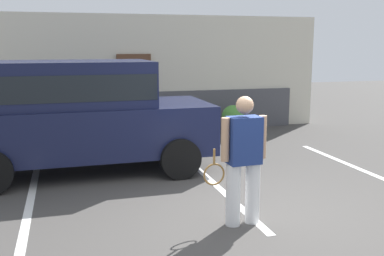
% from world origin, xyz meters
% --- Properties ---
extents(ground_plane, '(40.00, 40.00, 0.00)m').
position_xyz_m(ground_plane, '(0.00, 0.00, 0.00)').
color(ground_plane, '#423F3D').
extents(parking_stripe_0, '(0.12, 4.40, 0.01)m').
position_xyz_m(parking_stripe_0, '(-2.97, 1.50, 0.00)').
color(parking_stripe_0, silver).
rests_on(parking_stripe_0, ground_plane).
extents(parking_stripe_1, '(0.12, 4.40, 0.01)m').
position_xyz_m(parking_stripe_1, '(-0.00, 1.50, 0.00)').
color(parking_stripe_1, silver).
rests_on(parking_stripe_1, ground_plane).
extents(parking_stripe_2, '(0.12, 4.40, 0.01)m').
position_xyz_m(parking_stripe_2, '(2.96, 1.50, 0.00)').
color(parking_stripe_2, silver).
rests_on(parking_stripe_2, ground_plane).
extents(house_frontage, '(9.41, 0.40, 3.13)m').
position_xyz_m(house_frontage, '(-0.01, 6.60, 1.47)').
color(house_frontage, beige).
rests_on(house_frontage, ground_plane).
extents(parked_suv, '(4.62, 2.20, 2.05)m').
position_xyz_m(parked_suv, '(-2.15, 2.93, 1.15)').
color(parked_suv, '#141938').
rests_on(parked_suv, ground_plane).
extents(tennis_player_man, '(0.89, 0.29, 1.70)m').
position_xyz_m(tennis_player_man, '(-0.21, -0.23, 0.88)').
color(tennis_player_man, white).
rests_on(tennis_player_man, ground_plane).
extents(potted_plant_by_porch, '(0.59, 0.59, 0.77)m').
position_xyz_m(potted_plant_by_porch, '(1.87, 5.53, 0.43)').
color(potted_plant_by_porch, brown).
rests_on(potted_plant_by_porch, ground_plane).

